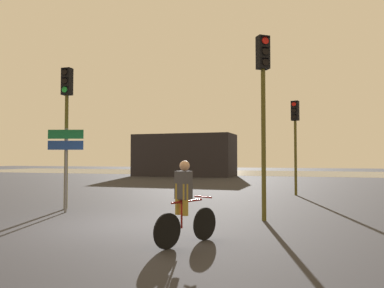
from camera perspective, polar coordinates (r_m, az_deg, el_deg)
ground_plane at (r=9.66m, az=-12.40°, el=-12.07°), size 120.00×120.00×0.00m
water_strip at (r=43.90m, az=11.81°, el=-4.34°), size 80.00×16.00×0.01m
distant_building at (r=35.59m, az=-1.14°, el=-1.72°), size 9.37×4.00×3.94m
traffic_light_far_right at (r=17.65m, az=15.45°, el=2.17°), size 0.38×0.40×4.29m
traffic_light_near_right at (r=10.37m, az=10.81°, el=7.65°), size 0.40×0.42×4.99m
traffic_light_near_left at (r=13.11m, az=-18.57°, el=4.78°), size 0.33×0.34×4.67m
direction_sign_post at (r=12.19m, az=-18.68°, el=-1.48°), size 1.06×0.35×2.60m
cyclist at (r=7.29m, az=-1.11°, el=-8.84°), size 0.79×1.57×1.62m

